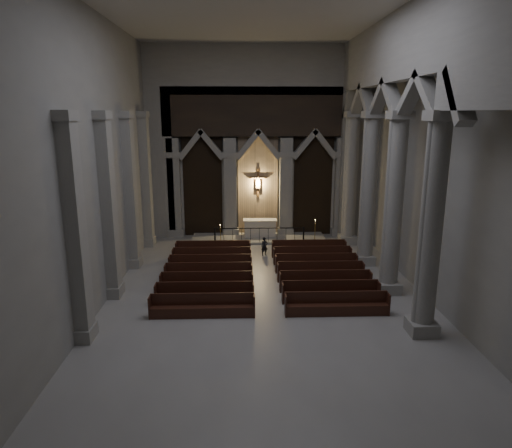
% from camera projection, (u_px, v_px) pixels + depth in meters
% --- Properties ---
extents(room, '(24.00, 24.10, 12.00)m').
position_uv_depth(room, '(270.00, 122.00, 17.30)').
color(room, '#9D9A95').
rests_on(room, ground).
extents(sanctuary_wall, '(14.00, 0.77, 12.00)m').
position_uv_depth(sanctuary_wall, '(258.00, 134.00, 28.73)').
color(sanctuary_wall, '#99968F').
rests_on(sanctuary_wall, ground).
extents(right_arcade, '(1.00, 24.00, 12.00)m').
position_uv_depth(right_arcade, '(401.00, 115.00, 18.72)').
color(right_arcade, '#99968F').
rests_on(right_arcade, ground).
extents(left_pilasters, '(0.60, 13.00, 8.03)m').
position_uv_depth(left_pilasters, '(121.00, 201.00, 21.35)').
color(left_pilasters, '#99968F').
rests_on(left_pilasters, ground).
extents(sanctuary_step, '(8.50, 2.60, 0.15)m').
position_uv_depth(sanctuary_step, '(259.00, 238.00, 29.38)').
color(sanctuary_step, '#99968F').
rests_on(sanctuary_step, ground).
extents(altar, '(2.16, 0.87, 1.09)m').
position_uv_depth(altar, '(260.00, 228.00, 29.48)').
color(altar, beige).
rests_on(altar, sanctuary_step).
extents(altar_rail, '(5.57, 0.09, 1.10)m').
position_uv_depth(altar_rail, '(259.00, 233.00, 28.07)').
color(altar_rail, black).
rests_on(altar_rail, ground).
extents(candle_stand_left, '(0.23, 0.23, 1.37)m').
position_uv_depth(candle_stand_left, '(221.00, 240.00, 27.80)').
color(candle_stand_left, '#A98634').
rests_on(candle_stand_left, ground).
extents(candle_stand_right, '(0.25, 0.25, 1.48)m').
position_uv_depth(candle_stand_right, '(315.00, 236.00, 28.54)').
color(candle_stand_right, '#A98634').
rests_on(candle_stand_right, ground).
extents(pews, '(9.60, 8.15, 0.94)m').
position_uv_depth(pews, '(265.00, 275.00, 22.01)').
color(pews, black).
rests_on(pews, ground).
extents(worshipper, '(0.44, 0.35, 1.06)m').
position_uv_depth(worshipper, '(264.00, 246.00, 25.96)').
color(worshipper, black).
rests_on(worshipper, ground).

